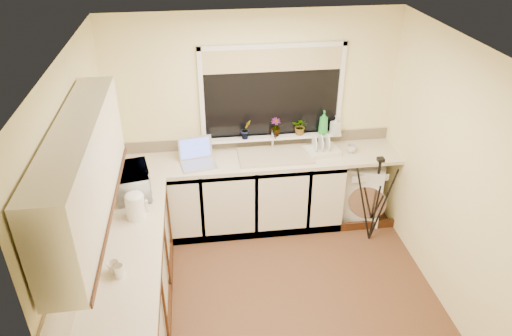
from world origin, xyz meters
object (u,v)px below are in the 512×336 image
(plant_c, at_px, (275,127))
(soap_bottle_green, at_px, (324,123))
(washing_machine, at_px, (360,189))
(cup_back, at_px, (351,149))
(microwave, at_px, (132,182))
(laptop, at_px, (197,157))
(tripod, at_px, (375,200))
(steel_jar, at_px, (119,271))
(soap_bottle_clear, at_px, (336,125))
(plant_b, at_px, (246,129))
(dish_rack, at_px, (322,151))
(kettle, at_px, (135,207))
(cup_left, at_px, (113,267))
(plant_d, at_px, (301,126))

(plant_c, distance_m, soap_bottle_green, 0.55)
(washing_machine, relative_size, cup_back, 6.66)
(microwave, height_order, soap_bottle_green, soap_bottle_green)
(microwave, bearing_deg, cup_back, -87.93)
(laptop, distance_m, cup_back, 1.74)
(tripod, relative_size, microwave, 2.21)
(tripod, distance_m, soap_bottle_green, 1.04)
(steel_jar, distance_m, soap_bottle_clear, 2.96)
(tripod, height_order, plant_c, plant_c)
(steel_jar, height_order, plant_c, plant_c)
(plant_b, bearing_deg, microwave, -147.73)
(dish_rack, height_order, cup_back, cup_back)
(washing_machine, xyz_separation_m, laptop, (-1.92, -0.05, 0.60))
(kettle, distance_m, soap_bottle_clear, 2.46)
(washing_machine, relative_size, steel_jar, 7.10)
(washing_machine, relative_size, plant_b, 3.32)
(cup_left, bearing_deg, microwave, 87.06)
(cup_left, bearing_deg, cup_back, 34.34)
(cup_back, height_order, cup_left, cup_left)
(plant_b, bearing_deg, steel_jar, -122.00)
(laptop, xyz_separation_m, cup_back, (1.74, 0.02, -0.03))
(laptop, height_order, soap_bottle_clear, soap_bottle_clear)
(kettle, height_order, dish_rack, kettle)
(dish_rack, height_order, steel_jar, steel_jar)
(tripod, bearing_deg, steel_jar, -167.62)
(cup_left, bearing_deg, kettle, 80.55)
(kettle, relative_size, dish_rack, 0.61)
(plant_c, distance_m, cup_back, 0.90)
(microwave, relative_size, soap_bottle_clear, 2.25)
(plant_b, bearing_deg, soap_bottle_green, -0.08)
(kettle, height_order, plant_c, plant_c)
(dish_rack, distance_m, tripod, 0.80)
(plant_b, height_order, cup_left, plant_b)
(steel_jar, xyz_separation_m, plant_c, (1.55, 1.96, 0.20))
(soap_bottle_green, bearing_deg, cup_left, -138.90)
(soap_bottle_clear, bearing_deg, microwave, -161.53)
(laptop, relative_size, cup_back, 3.72)
(tripod, distance_m, cup_left, 2.90)
(plant_d, bearing_deg, laptop, -168.31)
(washing_machine, bearing_deg, soap_bottle_green, -177.23)
(kettle, bearing_deg, soap_bottle_clear, 27.95)
(steel_jar, bearing_deg, plant_c, 51.68)
(plant_d, height_order, cup_left, plant_d)
(kettle, relative_size, plant_c, 1.08)
(kettle, relative_size, cup_left, 2.30)
(plant_d, height_order, soap_bottle_clear, soap_bottle_clear)
(steel_jar, relative_size, cup_back, 0.94)
(tripod, bearing_deg, microwave, 168.00)
(laptop, xyz_separation_m, tripod, (1.91, -0.44, -0.44))
(washing_machine, height_order, cup_back, cup_back)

